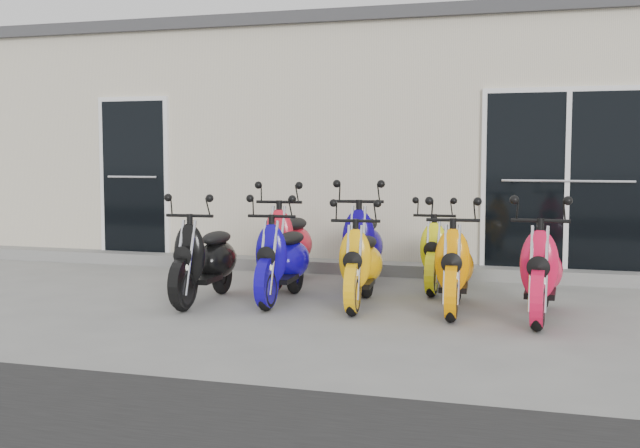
% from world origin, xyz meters
% --- Properties ---
extents(ground, '(80.00, 80.00, 0.00)m').
position_xyz_m(ground, '(0.00, 0.00, 0.00)').
color(ground, gray).
rests_on(ground, ground).
extents(building, '(14.00, 6.00, 3.20)m').
position_xyz_m(building, '(0.00, 5.20, 1.60)').
color(building, beige).
rests_on(building, ground).
extents(roof_cap, '(14.20, 6.20, 0.16)m').
position_xyz_m(roof_cap, '(0.00, 5.20, 3.28)').
color(roof_cap, '#3F3F42').
rests_on(roof_cap, building).
extents(front_step, '(14.00, 0.40, 0.15)m').
position_xyz_m(front_step, '(0.00, 2.02, 0.07)').
color(front_step, gray).
rests_on(front_step, ground).
extents(door_left, '(1.07, 0.08, 2.22)m').
position_xyz_m(door_left, '(-3.20, 2.17, 1.26)').
color(door_left, black).
rests_on(door_left, front_step).
extents(door_right, '(2.02, 0.08, 2.22)m').
position_xyz_m(door_right, '(2.60, 2.17, 1.26)').
color(door_right, black).
rests_on(door_right, front_step).
extents(scooter_front_black, '(0.62, 1.56, 1.14)m').
position_xyz_m(scooter_front_black, '(-0.94, -0.37, 0.57)').
color(scooter_front_black, black).
rests_on(scooter_front_black, ground).
extents(scooter_front_blue, '(0.63, 1.55, 1.13)m').
position_xyz_m(scooter_front_blue, '(-0.19, -0.11, 0.56)').
color(scooter_front_blue, '#0F0495').
rests_on(scooter_front_blue, ground).
extents(scooter_front_orange_a, '(0.68, 1.53, 1.10)m').
position_xyz_m(scooter_front_orange_a, '(0.64, -0.12, 0.55)').
color(scooter_front_orange_a, '#FFB20A').
rests_on(scooter_front_orange_a, ground).
extents(scooter_front_orange_b, '(0.69, 1.58, 1.13)m').
position_xyz_m(scooter_front_orange_b, '(1.57, -0.11, 0.57)').
color(scooter_front_orange_b, '#FF9500').
rests_on(scooter_front_orange_b, ground).
extents(scooter_front_red, '(0.60, 1.59, 1.17)m').
position_xyz_m(scooter_front_red, '(2.38, -0.25, 0.58)').
color(scooter_front_red, red).
rests_on(scooter_front_red, ground).
extents(scooter_back_red, '(0.74, 1.69, 1.22)m').
position_xyz_m(scooter_back_red, '(-0.51, 0.97, 0.61)').
color(scooter_back_red, red).
rests_on(scooter_back_red, ground).
extents(scooter_back_blue, '(0.84, 1.76, 1.25)m').
position_xyz_m(scooter_back_blue, '(0.40, 0.96, 0.62)').
color(scooter_back_blue, '#0E0078').
rests_on(scooter_back_blue, ground).
extents(scooter_back_yellow, '(0.55, 1.45, 1.06)m').
position_xyz_m(scooter_back_yellow, '(1.23, 1.08, 0.53)').
color(scooter_back_yellow, '#EEED10').
rests_on(scooter_back_yellow, ground).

